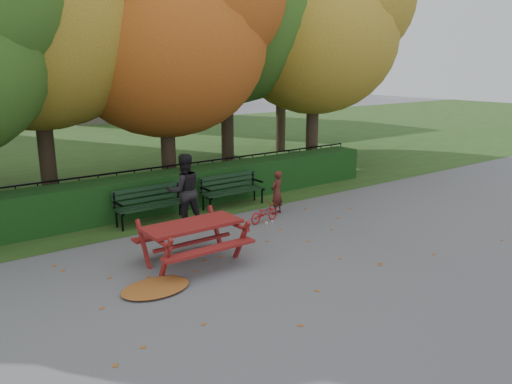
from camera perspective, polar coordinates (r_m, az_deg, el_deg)
ground at (r=10.37m, az=3.57°, el=-7.14°), size 90.00×90.00×0.00m
grass_strip at (r=22.57m, az=-20.00°, el=3.83°), size 90.00×90.00×0.00m
building_right at (r=38.18m, az=-15.29°, el=17.20°), size 9.00×6.00×12.00m
hedge at (r=13.80m, az=-8.50°, el=0.38°), size 13.00×0.90×1.00m
iron_fence at (r=14.49m, az=-10.01°, el=1.14°), size 14.00×0.04×1.02m
tree_b at (r=14.69m, az=-22.70°, el=19.60°), size 6.72×6.40×8.79m
tree_c at (r=15.12m, az=-8.97°, el=18.10°), size 6.30×6.00×8.00m
tree_e at (r=18.36m, az=8.05°, el=18.25°), size 6.09×5.80×8.16m
tree_g at (r=22.54m, az=4.07°, el=18.34°), size 6.30×6.00×8.55m
bench_left at (r=12.55m, az=-12.00°, el=-1.10°), size 1.80×0.57×0.88m
bench_right at (r=13.68m, az=-2.85°, el=0.48°), size 1.80×0.57×0.88m
picnic_table at (r=9.81m, az=-7.26°, el=-4.57°), size 1.91×1.54×0.93m
leaf_pile at (r=8.98m, az=-11.40°, el=-10.66°), size 1.39×1.10×0.09m
leaf_scatter at (r=10.59m, az=2.52°, el=-6.63°), size 9.00×5.70×0.01m
child at (r=12.98m, az=2.39°, el=-0.04°), size 0.48×0.39×1.14m
adult at (r=11.98m, az=-8.19°, el=0.17°), size 0.98×0.82×1.78m
bicycle at (r=12.35m, az=0.94°, el=-2.42°), size 0.91×0.41×0.46m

